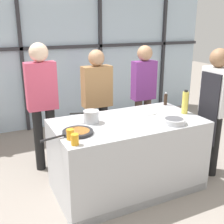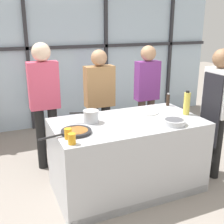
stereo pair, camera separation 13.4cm
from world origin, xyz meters
name	(u,v)px [view 1 (the left image)]	position (x,y,z in m)	size (l,w,h in m)	color
ground_plane	(127,187)	(0.00, 0.00, 0.00)	(18.00, 18.00, 0.00)	gray
back_window_wall	(63,54)	(0.00, 2.62, 1.40)	(6.40, 0.10, 2.80)	silver
demo_island	(127,155)	(0.00, 0.00, 0.44)	(1.75, 0.96, 0.89)	#B7BABF
chef	(214,104)	(1.18, -0.14, 0.98)	(0.24, 0.38, 1.69)	black
spectator_far_left	(42,99)	(-0.79, 0.94, 1.02)	(0.40, 0.24, 1.75)	black
spectator_center_left	(97,99)	(0.00, 0.94, 0.93)	(0.42, 0.23, 1.63)	black
spectator_center_right	(144,90)	(0.79, 0.94, 0.97)	(0.37, 0.23, 1.66)	#47382D
frying_pan	(77,132)	(-0.67, -0.13, 0.91)	(0.57, 0.32, 0.03)	#232326
saucepan	(91,116)	(-0.41, 0.13, 0.97)	(0.32, 0.18, 0.14)	silver
white_plate	(147,112)	(0.37, 0.17, 0.90)	(0.25, 0.25, 0.01)	white
mixing_bowl	(174,121)	(0.42, -0.31, 0.92)	(0.26, 0.26, 0.06)	silver
oil_bottle	(185,102)	(0.78, -0.06, 1.03)	(0.08, 0.08, 0.30)	#E0CC4C
pepper_grinder	(166,99)	(0.79, 0.36, 0.97)	(0.05, 0.05, 0.18)	#332319
juice_glass_near	(75,139)	(-0.78, -0.38, 0.94)	(0.07, 0.07, 0.11)	orange
juice_glass_far	(70,134)	(-0.78, -0.24, 0.94)	(0.07, 0.07, 0.11)	orange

